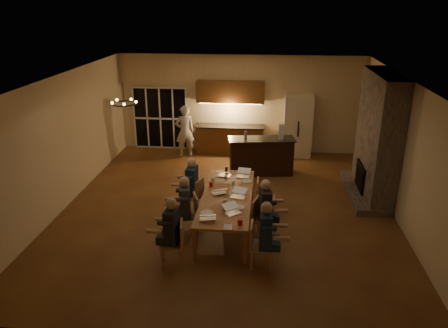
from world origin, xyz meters
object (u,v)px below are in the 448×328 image
person_left_mid (185,207)px  bar_bottle (246,135)px  chandelier (124,103)px  plate_far (247,181)px  bar_island (261,156)px  plate_near (239,207)px  standing_person (185,131)px  person_right_mid (265,210)px  laptop_a (208,213)px  can_right (245,189)px  laptop_e (225,172)px  laptop_b (233,208)px  redcup_mid (211,184)px  person_left_far (192,185)px  bar_blender (281,132)px  mug_back (213,180)px  laptop_d (238,193)px  mug_mid (233,183)px  chair_left_near (172,244)px  chair_right_far (266,198)px  dining_table (227,211)px  chair_right_mid (264,219)px  laptop_f (243,173)px  mug_front (225,202)px  person_right_near (265,236)px  chair_left_mid (187,215)px  refrigerator (298,126)px  plate_left (207,213)px  chair_left_far (192,196)px  can_silver (224,208)px  can_cola (226,169)px  chair_right_near (262,245)px

person_left_mid → bar_bottle: 3.89m
chandelier → plate_far: bearing=14.5°
bar_island → plate_near: size_ratio=7.69×
standing_person → person_right_mid: bearing=94.3°
plate_far → laptop_a: bearing=-109.1°
plate_far → person_left_mid: bearing=-132.6°
person_left_mid → can_right: bearing=110.2°
laptop_e → laptop_b: bearing=110.5°
redcup_mid → person_left_far: bearing=160.5°
bar_blender → person_right_mid: bearing=-90.1°
mug_back → laptop_d: bearing=-51.5°
mug_mid → chair_left_near: bearing=-113.9°
laptop_e → chair_right_far: bearing=163.2°
mug_back → bar_blender: 3.05m
redcup_mid → person_left_mid: bearing=-113.7°
laptop_e → dining_table: bearing=108.2°
laptop_a → chair_left_near: bearing=30.5°
chair_right_mid → dining_table: bearing=77.5°
chair_left_near → laptop_f: laptop_f is taller
bar_island → laptop_e: bearing=-120.8°
laptop_d → mug_front: laptop_d is taller
person_right_near → chandelier: size_ratio=2.51×
redcup_mid → bar_bottle: bearing=76.5°
person_right_near → chair_left_near: bearing=90.4°
chair_right_mid → bar_bottle: size_ratio=3.71×
mug_back → chair_left_mid: bearing=-109.8°
refrigerator → mug_back: refrigerator is taller
chair_right_mid → laptop_b: (-0.64, -0.39, 0.42)m
laptop_f → can_right: 0.89m
laptop_a → plate_left: (-0.04, 0.23, -0.10)m
standing_person → mug_front: bearing=86.5°
chair_left_near → chair_left_far: (0.03, 2.22, 0.00)m
can_silver → bar_blender: 4.23m
chandelier → plate_left: bearing=-28.7°
person_left_mid → bar_blender: bearing=139.4°
plate_far → bar_blender: size_ratio=0.58×
refrigerator → mug_back: (-2.23, -4.24, -0.20)m
chandelier → mug_front: chandelier is taller
chair_right_far → laptop_d: bearing=139.1°
person_right_mid → plate_left: size_ratio=5.09×
chair_left_far → person_left_mid: bearing=18.2°
laptop_a → can_cola: (0.13, 2.58, -0.05)m
chair_left_near → mug_mid: chair_left_near is taller
chair_right_mid → plate_left: chair_right_mid is taller
chair_right_far → person_left_mid: (-1.72, -1.15, 0.24)m
bar_bottle → chair_left_far: bearing=-113.4°
bar_island → plate_far: (-0.30, -2.44, 0.22)m
chair_right_near → mug_front: size_ratio=8.90×
standing_person → chandelier: bearing=60.9°
chair_right_near → chair_left_far: bearing=40.3°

